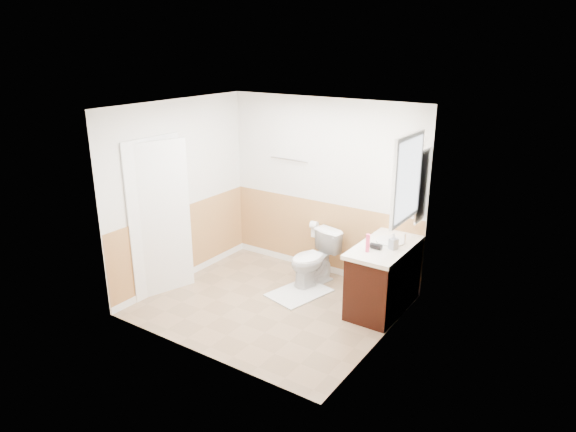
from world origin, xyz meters
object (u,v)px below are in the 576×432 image
Objects in this scene: toilet at (314,259)px; soap_dispenser at (394,241)px; vanity_cabinet at (383,279)px; lotion_bottle at (368,243)px; bath_mat at (299,293)px.

soap_dispenser is (1.20, -0.17, 0.58)m from toilet.
vanity_cabinet reaches higher than toilet.
lotion_bottle reaches higher than vanity_cabinet.
toilet is 3.77× the size of soap_dispenser.
lotion_bottle is at bearing -9.08° from toilet.
lotion_bottle is 0.33m from soap_dispenser.
toilet is 0.93× the size of bath_mat.
bath_mat is at bearing 176.89° from lotion_bottle.
vanity_cabinet is 0.56m from soap_dispenser.
lotion_bottle reaches higher than bath_mat.
vanity_cabinet reaches higher than bath_mat.
soap_dispenser is at bearing 48.28° from lotion_bottle.
vanity_cabinet is at bearing 155.72° from soap_dispenser.
soap_dispenser is (0.22, 0.25, -0.01)m from lotion_bottle.
lotion_bottle is at bearing -131.72° from soap_dispenser.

